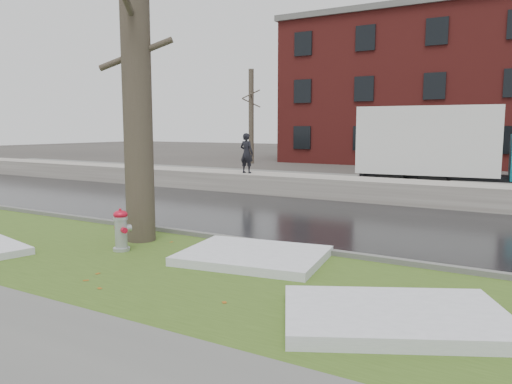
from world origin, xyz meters
The scene contains 15 objects.
ground centered at (0.00, 0.00, 0.00)m, with size 120.00×120.00×0.00m, color #47423D.
verge centered at (0.00, -1.25, 0.02)m, with size 60.00×4.50×0.04m, color #38521B.
road centered at (0.00, 4.50, 0.01)m, with size 60.00×7.00×0.03m, color black.
parking_lot centered at (0.00, 13.00, 0.01)m, with size 60.00×9.00×0.03m, color slate.
curb centered at (0.00, 1.00, 0.07)m, with size 60.00×0.15×0.14m, color slate.
snowbank centered at (0.00, 8.70, 0.38)m, with size 60.00×1.60×0.75m, color #B5B1A6.
brick_building centered at (2.00, 30.00, 5.00)m, with size 26.00×12.00×10.00m, color maroon.
bg_tree_left centered at (-12.00, 22.00, 3.33)m, with size 1.40×1.62×6.50m.
bg_tree_center centered at (-6.00, 26.00, 3.33)m, with size 1.40×1.62×6.50m.
fire_hydrant centered at (-1.20, -0.86, 0.50)m, with size 0.43×0.40×0.86m.
tree centered at (-1.52, 0.04, 3.98)m, with size 1.51×1.72×7.82m.
box_truck centered at (3.04, 12.50, 1.76)m, with size 10.07×3.10×3.33m.
worker centered at (-4.02, 8.50, 1.53)m, with size 0.57×0.37×1.55m, color black.
snow_patch_near centered at (1.46, -0.10, 0.12)m, with size 2.60×2.00×0.16m, color silver.
snow_patch_side centered at (4.60, -1.81, 0.13)m, with size 2.80×1.80×0.18m, color silver.
Camera 1 is at (6.19, -7.97, 2.53)m, focal length 35.00 mm.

